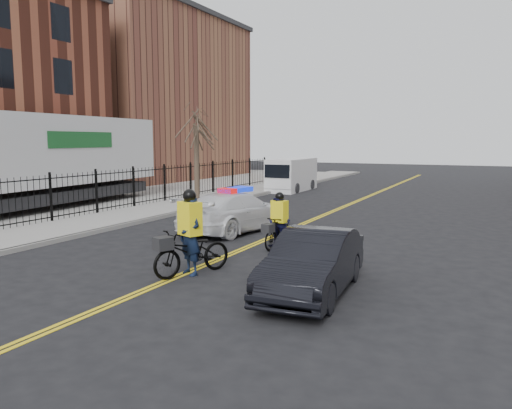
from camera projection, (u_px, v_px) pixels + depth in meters
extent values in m
plane|color=black|center=(230.00, 255.00, 14.72)|extent=(120.00, 120.00, 0.00)
cube|color=gold|center=(317.00, 217.00, 21.88)|extent=(0.10, 60.00, 0.01)
cube|color=gold|center=(321.00, 217.00, 21.81)|extent=(0.10, 60.00, 0.01)
cube|color=gray|center=(177.00, 206.00, 25.11)|extent=(3.00, 60.00, 0.15)
cube|color=gray|center=(203.00, 208.00, 24.46)|extent=(0.20, 60.00, 0.15)
cube|color=gray|center=(32.00, 197.00, 29.71)|extent=(18.00, 60.00, 0.02)
cube|color=brown|center=(137.00, 100.00, 45.25)|extent=(14.00, 18.00, 14.00)
cylinder|color=#3A2E22|center=(197.00, 163.00, 26.67)|extent=(0.28, 0.28, 4.00)
imported|color=silver|center=(236.00, 212.00, 18.41)|extent=(2.86, 5.33, 1.47)
cube|color=#0C26CC|center=(236.00, 190.00, 18.30)|extent=(0.83, 1.43, 0.16)
imported|color=black|center=(313.00, 263.00, 10.91)|extent=(1.77, 4.30, 1.39)
cube|color=silver|center=(292.00, 175.00, 33.37)|extent=(1.91, 5.02, 2.13)
cube|color=silver|center=(279.00, 180.00, 31.44)|extent=(1.81, 0.76, 1.11)
cube|color=black|center=(277.00, 171.00, 31.04)|extent=(1.67, 0.11, 0.83)
cylinder|color=black|center=(271.00, 187.00, 32.51)|extent=(0.24, 0.65, 0.65)
cylinder|color=black|center=(296.00, 188.00, 31.76)|extent=(0.24, 0.65, 0.65)
cylinder|color=black|center=(288.00, 183.00, 35.16)|extent=(0.24, 0.65, 0.65)
cylinder|color=black|center=(312.00, 184.00, 34.41)|extent=(0.24, 0.65, 0.65)
cube|color=silver|center=(42.00, 150.00, 24.10)|extent=(3.99, 14.80, 3.38)
cube|color=black|center=(45.00, 196.00, 24.39)|extent=(3.45, 13.65, 0.56)
cylinder|color=black|center=(123.00, 186.00, 30.08)|extent=(0.14, 0.14, 1.24)
cube|color=#195926|center=(82.00, 140.00, 24.52)|extent=(0.35, 4.49, 0.79)
imported|color=black|center=(190.00, 252.00, 12.49)|extent=(1.57, 2.32, 1.16)
imported|color=black|center=(190.00, 236.00, 12.43)|extent=(0.85, 0.72, 1.98)
cube|color=yellow|center=(190.00, 218.00, 12.38)|extent=(0.67, 0.58, 0.83)
sphere|color=black|center=(189.00, 196.00, 12.31)|extent=(0.33, 0.33, 0.33)
cube|color=black|center=(163.00, 243.00, 11.95)|extent=(0.49, 0.52, 0.31)
imported|color=black|center=(279.00, 232.00, 15.49)|extent=(0.77, 1.81, 1.05)
imported|color=black|center=(279.00, 223.00, 15.45)|extent=(0.88, 0.74, 1.62)
cube|color=yellow|center=(280.00, 211.00, 15.41)|extent=(0.51, 0.39, 0.68)
sphere|color=black|center=(280.00, 196.00, 15.35)|extent=(0.27, 0.27, 0.27)
cube|color=black|center=(268.00, 228.00, 14.96)|extent=(0.35, 0.38, 0.25)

